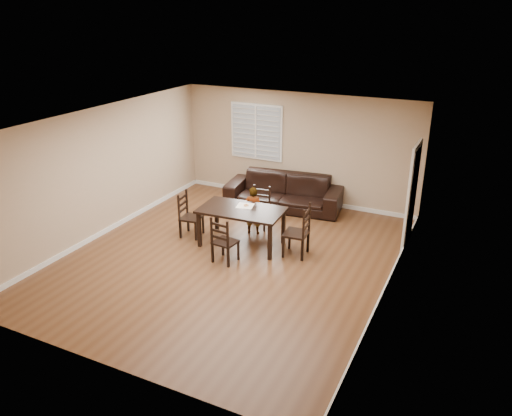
{
  "coord_description": "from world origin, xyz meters",
  "views": [
    {
      "loc": [
        4.21,
        -7.58,
        4.55
      ],
      "look_at": [
        0.4,
        0.33,
        1.0
      ],
      "focal_mm": 35.0,
      "sensor_mm": 36.0,
      "label": 1
    }
  ],
  "objects_px": {
    "chair_far": "(222,243)",
    "chair_right": "(302,233)",
    "chair_left": "(186,216)",
    "dining_table": "(241,213)",
    "child": "(253,210)",
    "sofa": "(284,192)",
    "donut": "(246,205)",
    "chair_near": "(261,208)"
  },
  "relations": [
    {
      "from": "chair_right",
      "to": "donut",
      "type": "distance_m",
      "value": 1.32
    },
    {
      "from": "donut",
      "to": "dining_table",
      "type": "bearing_deg",
      "value": -92.87
    },
    {
      "from": "donut",
      "to": "chair_right",
      "type": "bearing_deg",
      "value": -4.92
    },
    {
      "from": "chair_right",
      "to": "child",
      "type": "distance_m",
      "value": 1.42
    },
    {
      "from": "child",
      "to": "donut",
      "type": "relative_size",
      "value": 10.6
    },
    {
      "from": "chair_far",
      "to": "child",
      "type": "height_order",
      "value": "child"
    },
    {
      "from": "dining_table",
      "to": "chair_far",
      "type": "relative_size",
      "value": 1.85
    },
    {
      "from": "child",
      "to": "donut",
      "type": "distance_m",
      "value": 0.51
    },
    {
      "from": "chair_near",
      "to": "sofa",
      "type": "relative_size",
      "value": 0.33
    },
    {
      "from": "chair_right",
      "to": "donut",
      "type": "height_order",
      "value": "chair_right"
    },
    {
      "from": "chair_right",
      "to": "sofa",
      "type": "distance_m",
      "value": 2.55
    },
    {
      "from": "chair_far",
      "to": "child",
      "type": "xyz_separation_m",
      "value": [
        -0.07,
        1.49,
        0.1
      ]
    },
    {
      "from": "chair_far",
      "to": "chair_left",
      "type": "bearing_deg",
      "value": -25.14
    },
    {
      "from": "chair_left",
      "to": "donut",
      "type": "bearing_deg",
      "value": -85.25
    },
    {
      "from": "chair_near",
      "to": "chair_right",
      "type": "relative_size",
      "value": 0.87
    },
    {
      "from": "chair_right",
      "to": "child",
      "type": "height_order",
      "value": "chair_right"
    },
    {
      "from": "child",
      "to": "chair_near",
      "type": "bearing_deg",
      "value": -102.04
    },
    {
      "from": "dining_table",
      "to": "chair_left",
      "type": "height_order",
      "value": "chair_left"
    },
    {
      "from": "chair_far",
      "to": "donut",
      "type": "relative_size",
      "value": 9.42
    },
    {
      "from": "chair_near",
      "to": "chair_left",
      "type": "height_order",
      "value": "chair_left"
    },
    {
      "from": "chair_far",
      "to": "chair_left",
      "type": "xyz_separation_m",
      "value": [
        -1.31,
        0.8,
        0.01
      ]
    },
    {
      "from": "chair_far",
      "to": "child",
      "type": "distance_m",
      "value": 1.5
    },
    {
      "from": "child",
      "to": "dining_table",
      "type": "bearing_deg",
      "value": 77.36
    },
    {
      "from": "chair_far",
      "to": "chair_right",
      "type": "bearing_deg",
      "value": -136.26
    },
    {
      "from": "chair_far",
      "to": "chair_left",
      "type": "height_order",
      "value": "chair_left"
    },
    {
      "from": "chair_near",
      "to": "chair_left",
      "type": "bearing_deg",
      "value": -142.38
    },
    {
      "from": "chair_near",
      "to": "donut",
      "type": "distance_m",
      "value": 0.96
    },
    {
      "from": "chair_left",
      "to": "child",
      "type": "xyz_separation_m",
      "value": [
        1.24,
        0.7,
        0.09
      ]
    },
    {
      "from": "chair_far",
      "to": "sofa",
      "type": "height_order",
      "value": "chair_far"
    },
    {
      "from": "dining_table",
      "to": "chair_left",
      "type": "distance_m",
      "value": 1.3
    },
    {
      "from": "dining_table",
      "to": "chair_near",
      "type": "distance_m",
      "value": 1.1
    },
    {
      "from": "chair_right",
      "to": "chair_far",
      "type": "bearing_deg",
      "value": -57.15
    },
    {
      "from": "dining_table",
      "to": "child",
      "type": "bearing_deg",
      "value": 90.0
    },
    {
      "from": "chair_far",
      "to": "chair_right",
      "type": "height_order",
      "value": "chair_right"
    },
    {
      "from": "sofa",
      "to": "chair_left",
      "type": "bearing_deg",
      "value": -125.2
    },
    {
      "from": "chair_far",
      "to": "chair_right",
      "type": "xyz_separation_m",
      "value": [
        1.25,
        0.96,
        0.05
      ]
    },
    {
      "from": "chair_left",
      "to": "dining_table",
      "type": "bearing_deg",
      "value": -93.55
    },
    {
      "from": "chair_right",
      "to": "sofa",
      "type": "bearing_deg",
      "value": -153.81
    },
    {
      "from": "child",
      "to": "sofa",
      "type": "bearing_deg",
      "value": -106.46
    },
    {
      "from": "dining_table",
      "to": "sofa",
      "type": "bearing_deg",
      "value": 87.21
    },
    {
      "from": "sofa",
      "to": "chair_far",
      "type": "bearing_deg",
      "value": -96.22
    },
    {
      "from": "chair_left",
      "to": "sofa",
      "type": "bearing_deg",
      "value": -35.25
    }
  ]
}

